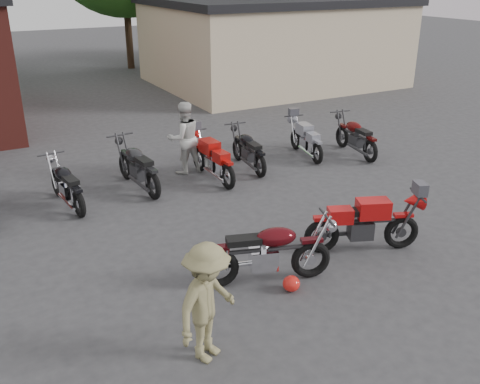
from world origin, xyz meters
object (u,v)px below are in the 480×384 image
helmet (291,284)px  row_bike_5 (248,148)px  sportbike (365,221)px  row_bike_6 (306,137)px  row_bike_7 (356,134)px  row_bike_2 (66,182)px  row_bike_4 (212,157)px  vintage_motorcycle (268,249)px  person_light (184,138)px  person_tan (207,303)px  row_bike_3 (137,164)px

helmet → row_bike_5: size_ratio=0.15×
sportbike → row_bike_6: 5.52m
helmet → row_bike_7: (5.49, 5.03, 0.45)m
row_bike_2 → row_bike_4: (3.53, -0.05, 0.03)m
row_bike_4 → sportbike: bearing=-171.7°
helmet → row_bike_6: 6.96m
vintage_motorcycle → row_bike_7: bearing=56.5°
person_light → person_tan: person_light is taller
person_tan → row_bike_7: person_tan is taller
vintage_motorcycle → row_bike_6: (4.36, 5.14, -0.09)m
row_bike_7 → row_bike_6: bearing=75.7°
sportbike → row_bike_4: (-0.87, 4.67, -0.02)m
helmet → person_tan: bearing=-156.6°
person_light → row_bike_6: 3.54m
helmet → row_bike_7: 7.46m
row_bike_5 → sportbike: bearing=-178.4°
vintage_motorcycle → person_light: bearing=98.6°
sportbike → row_bike_7: size_ratio=1.04×
row_bike_2 → row_bike_7: row_bike_7 is taller
row_bike_2 → row_bike_6: row_bike_2 is taller
row_bike_5 → row_bike_6: bearing=-81.8°
vintage_motorcycle → row_bike_2: (-2.26, 4.80, -0.07)m
row_bike_2 → vintage_motorcycle: bearing=-161.8°
person_tan → row_bike_6: (6.04, 6.38, -0.31)m
person_tan → row_bike_3: 6.40m
vintage_motorcycle → person_light: size_ratio=1.17×
sportbike → row_bike_4: size_ratio=1.03×
row_bike_5 → vintage_motorcycle: bearing=159.3°
row_bike_3 → row_bike_5: (3.00, -0.02, -0.05)m
person_light → row_bike_2: size_ratio=0.97×
row_bike_6 → person_light: bearing=92.8°
row_bike_4 → row_bike_6: bearing=-85.1°
helmet → row_bike_3: size_ratio=0.13×
vintage_motorcycle → row_bike_3: bearing=113.7°
sportbike → row_bike_4: bearing=122.8°
row_bike_2 → row_bike_3: row_bike_3 is taller
person_tan → row_bike_6: size_ratio=0.91×
person_tan → sportbike: bearing=-10.4°
person_light → row_bike_4: bearing=115.3°
helmet → person_light: person_light is taller
helmet → row_bike_6: size_ratio=0.15×
vintage_motorcycle → sportbike: 2.14m
vintage_motorcycle → row_bike_7: vintage_motorcycle is taller
person_light → row_bike_4: person_light is taller
person_tan → row_bike_3: person_tan is taller
row_bike_3 → row_bike_4: 1.84m
row_bike_4 → row_bike_7: row_bike_4 is taller
person_tan → row_bike_4: 6.68m
person_tan → row_bike_2: (-0.58, 6.04, -0.30)m
person_light → row_bike_7: size_ratio=0.92×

